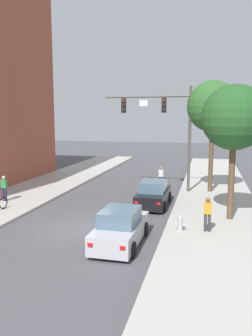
# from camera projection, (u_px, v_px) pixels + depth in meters

# --- Properties ---
(ground_plane) EXTENTS (120.00, 120.00, 0.00)m
(ground_plane) POSITION_uv_depth(u_px,v_px,m) (83.00, 228.00, 17.02)
(ground_plane) COLOR #4C4C51
(sidewalk_right) EXTENTS (5.00, 60.00, 0.15)m
(sidewalk_right) POSITION_uv_depth(u_px,v_px,m) (218.00, 238.00, 15.50)
(sidewalk_right) COLOR #B2AFA8
(sidewalk_right) RESTS_ON ground
(traffic_signal_mast) EXTENTS (6.29, 0.38, 7.50)m
(traffic_signal_mast) POSITION_uv_depth(u_px,v_px,m) (165.00, 119.00, 24.57)
(traffic_signal_mast) COLOR #514C47
(traffic_signal_mast) RESTS_ON sidewalk_right
(car_lead_black) EXTENTS (1.87, 4.25, 1.60)m
(car_lead_black) POSITION_uv_depth(u_px,v_px,m) (154.00, 194.00, 21.31)
(car_lead_black) COLOR black
(car_lead_black) RESTS_ON ground
(car_following_silver) EXTENTS (1.87, 4.26, 1.60)m
(car_following_silver) POSITION_uv_depth(u_px,v_px,m) (121.00, 228.00, 14.81)
(car_following_silver) COLOR #B7B7BC
(car_following_silver) RESTS_ON ground
(pedestrian_sidewalk_left_walker) EXTENTS (0.36, 0.22, 1.64)m
(pedestrian_sidewalk_left_walker) POSITION_uv_depth(u_px,v_px,m) (4.00, 187.00, 21.90)
(pedestrian_sidewalk_left_walker) COLOR #232847
(pedestrian_sidewalk_left_walker) RESTS_ON sidewalk_left
(pedestrian_crossing_road) EXTENTS (0.36, 0.22, 1.64)m
(pedestrian_crossing_road) POSITION_uv_depth(u_px,v_px,m) (161.00, 176.00, 26.95)
(pedestrian_crossing_road) COLOR #333338
(pedestrian_crossing_road) RESTS_ON ground
(pedestrian_sidewalk_right_walker) EXTENTS (0.36, 0.22, 1.64)m
(pedestrian_sidewalk_right_walker) POSITION_uv_depth(u_px,v_px,m) (208.00, 213.00, 16.01)
(pedestrian_sidewalk_right_walker) COLOR #333338
(pedestrian_sidewalk_right_walker) RESTS_ON sidewalk_right
(fire_hydrant) EXTENTS (0.48, 0.24, 0.72)m
(fire_hydrant) POSITION_uv_depth(u_px,v_px,m) (180.00, 223.00, 16.19)
(fire_hydrant) COLOR #B2B2B7
(fire_hydrant) RESTS_ON sidewalk_right
(street_tree_nearest) EXTENTS (3.35, 3.35, 7.00)m
(street_tree_nearest) POSITION_uv_depth(u_px,v_px,m) (234.00, 118.00, 17.40)
(street_tree_nearest) COLOR brown
(street_tree_nearest) RESTS_ON sidewalk_right
(street_tree_second) EXTENTS (3.61, 3.61, 7.89)m
(street_tree_second) POSITION_uv_depth(u_px,v_px,m) (213.00, 107.00, 24.04)
(street_tree_second) COLOR brown
(street_tree_second) RESTS_ON sidewalk_right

